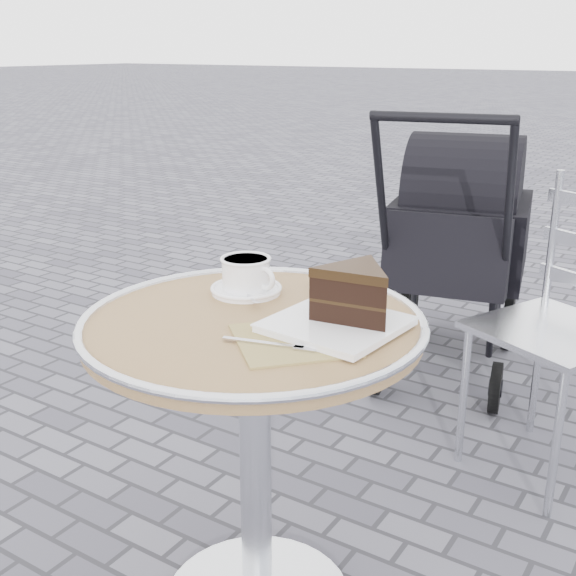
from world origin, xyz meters
The scene contains 4 objects.
cafe_table centered at (0.00, 0.00, 0.57)m, with size 0.72×0.72×0.74m.
cappuccino_set centered at (-0.11, 0.13, 0.77)m, with size 0.17×0.16×0.08m.
cake_plate_set centered at (0.19, 0.07, 0.79)m, with size 0.34×0.40×0.13m.
baby_stroller centered at (-0.13, 1.58, 0.49)m, with size 0.68×1.11×1.08m.
Camera 1 is at (0.81, -1.13, 1.27)m, focal length 45.00 mm.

